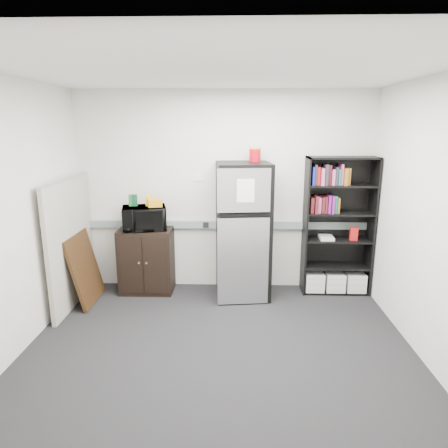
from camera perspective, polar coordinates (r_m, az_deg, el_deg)
name	(u,v)px	position (r m, az deg, el deg)	size (l,w,h in m)	color
floor	(219,351)	(4.28, -0.73, -17.66)	(4.00, 4.00, 0.00)	black
wall_back	(224,192)	(5.47, 0.00, 4.56)	(4.00, 0.02, 2.70)	silver
wall_right	(434,224)	(4.17, 27.80, -0.02)	(0.02, 3.50, 2.70)	silver
wall_left	(9,221)	(4.33, -28.31, 0.36)	(0.02, 3.50, 2.70)	silver
ceiling	(218,70)	(3.67, -0.87, 21.12)	(4.00, 3.50, 0.02)	white
electrical_raceway	(224,225)	(5.53, -0.01, -0.10)	(3.92, 0.05, 0.10)	gray
wall_note	(198,178)	(5.45, -3.71, 6.63)	(0.14, 0.00, 0.10)	white
bookshelf	(338,227)	(5.54, 15.94, -0.47)	(0.90, 0.34, 1.85)	black
cubicle_partition	(71,243)	(5.34, -21.07, -2.53)	(0.06, 1.30, 1.62)	#A7A494
cabinet	(147,260)	(5.58, -10.99, -5.12)	(0.71, 0.47, 0.89)	black
microwave	(144,218)	(5.40, -11.32, 0.85)	(0.56, 0.38, 0.31)	black
snack_box_a	(131,200)	(5.43, -13.09, 3.31)	(0.07, 0.05, 0.15)	#1C622A
snack_box_b	(135,200)	(5.42, -12.64, 3.31)	(0.07, 0.05, 0.15)	#0D3921
snack_box_c	(149,201)	(5.38, -10.70, 3.27)	(0.07, 0.05, 0.14)	yellow
snack_bag	(155,203)	(5.31, -9.84, 2.96)	(0.18, 0.10, 0.10)	orange
refrigerator	(243,231)	(5.24, 2.72, -1.01)	(0.74, 0.77, 1.78)	black
coffee_can	(255,154)	(5.21, 4.45, 9.97)	(0.15, 0.15, 0.20)	#B10817
framed_poster	(85,268)	(5.45, -19.23, -5.97)	(0.25, 0.71, 0.90)	black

